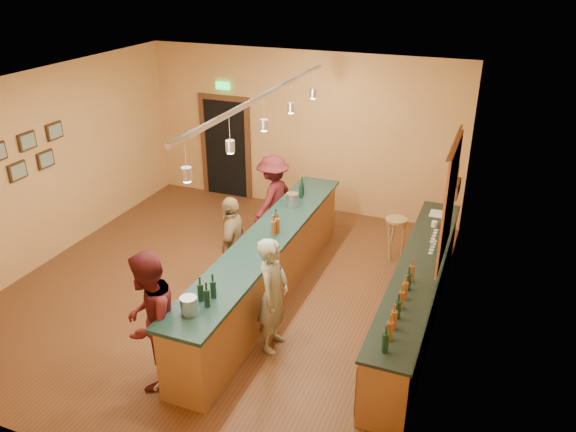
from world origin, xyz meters
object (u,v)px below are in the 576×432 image
at_px(tasting_bar, 266,263).
at_px(bar_stool, 396,226).
at_px(back_counter, 417,294).
at_px(bartender, 273,295).
at_px(customer_c, 273,198).
at_px(customer_b, 233,245).
at_px(customer_a, 150,321).

bearing_deg(tasting_bar, bar_stool, 51.70).
relative_size(back_counter, bartender, 2.81).
height_order(tasting_bar, bartender, bartender).
bearing_deg(customer_c, bartender, 32.27).
distance_m(tasting_bar, customer_c, 2.02).
xyz_separation_m(tasting_bar, bar_stool, (1.56, 1.97, 0.01)).
xyz_separation_m(back_counter, bartender, (-1.68, -1.22, 0.32)).
xyz_separation_m(bartender, customer_b, (-1.13, 1.08, -0.02)).
height_order(customer_b, bar_stool, customer_b).
distance_m(back_counter, tasting_bar, 2.24).
height_order(bartender, bar_stool, bartender).
bearing_deg(back_counter, tasting_bar, -175.35).
distance_m(tasting_bar, bartender, 1.20).
relative_size(bartender, bar_stool, 2.14).
relative_size(customer_a, customer_b, 1.12).
bearing_deg(bartender, back_counter, -56.53).
bearing_deg(tasting_bar, back_counter, 4.65).
distance_m(customer_b, customer_c, 1.85).
xyz_separation_m(tasting_bar, customer_a, (-0.55, -2.20, 0.28)).
bearing_deg(bar_stool, back_counter, -69.46).
bearing_deg(tasting_bar, customer_a, -104.01).
relative_size(bartender, customer_c, 1.00).
bearing_deg(tasting_bar, bartender, -62.12).
xyz_separation_m(customer_c, bar_stool, (2.24, 0.09, -0.20)).
relative_size(back_counter, bar_stool, 6.02).
bearing_deg(customer_c, bar_stool, 101.59).
bearing_deg(bar_stool, customer_c, -177.80).
height_order(back_counter, customer_a, customer_a).
bearing_deg(customer_c, customer_b, 12.81).
xyz_separation_m(customer_a, customer_b, (-0.03, 2.24, -0.09)).
xyz_separation_m(tasting_bar, bartender, (0.55, -1.04, 0.20)).
distance_m(bartender, bar_stool, 3.18).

